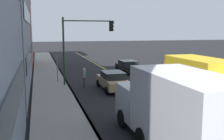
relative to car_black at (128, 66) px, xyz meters
The scene contains 11 objects.
ground 9.67m from the car_black, 168.21° to the left, with size 200.00×200.00×0.00m, color black.
sidewalk_slab 13.14m from the car_black, 136.00° to the left, with size 80.00×3.09×0.15m, color gray.
curb_edge 12.17m from the car_black, 140.99° to the left, with size 80.00×0.16×0.15m, color slate.
lane_stripe_center 9.67m from the car_black, 168.21° to the left, with size 80.00×0.16×0.01m, color #D8CC4C.
car_black is the anchor object (origin of this frame).
car_tan 9.38m from the car_black, 153.03° to the left, with size 4.58×1.96×1.53m.
truck_yellow 14.30m from the car_black, behind, with size 7.93×2.63×3.02m.
truck_white 20.74m from the car_black, 166.10° to the left, with size 7.90×2.60×3.33m.
pedestrian_with_backpack 9.09m from the car_black, 136.12° to the left, with size 0.40×0.37×1.65m.
traffic_light_mast 9.29m from the car_black, 133.64° to the left, with size 0.28×4.60×6.00m.
street_sign_post 9.65m from the car_black, 118.18° to the left, with size 0.60×0.08×2.65m.
Camera 1 is at (-19.91, 8.19, 4.89)m, focal length 43.05 mm.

